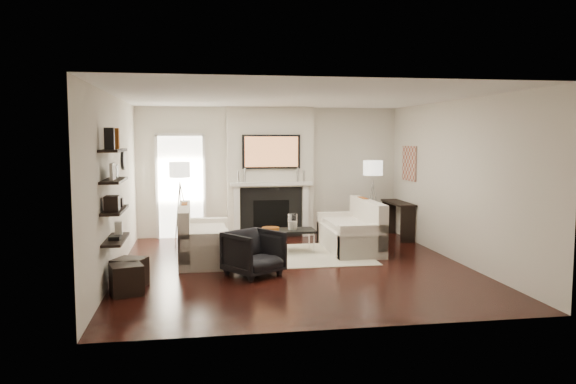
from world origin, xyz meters
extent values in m
plane|color=black|center=(0.00, 0.00, 0.00)|extent=(6.00, 6.00, 0.00)
plane|color=white|center=(0.00, 0.00, 2.70)|extent=(6.00, 6.00, 0.00)
plane|color=silver|center=(0.00, 3.00, 1.35)|extent=(5.50, 0.00, 5.50)
plane|color=silver|center=(0.00, -3.00, 1.35)|extent=(5.50, 0.00, 5.50)
plane|color=silver|center=(-2.75, 0.00, 1.35)|extent=(0.00, 6.00, 6.00)
plane|color=silver|center=(2.75, 0.00, 1.35)|extent=(0.00, 6.00, 6.00)
cube|color=silver|center=(0.00, 2.88, 1.35)|extent=(1.80, 0.25, 2.70)
cube|color=black|center=(0.00, 2.74, 0.52)|extent=(1.30, 0.02, 1.04)
cube|color=black|center=(0.00, 2.73, 0.45)|extent=(0.75, 0.02, 0.65)
cube|color=white|center=(-0.72, 2.71, 0.55)|extent=(0.12, 0.08, 1.10)
cube|color=white|center=(0.72, 2.71, 0.55)|extent=(0.12, 0.08, 1.10)
cube|color=white|center=(0.00, 2.69, 1.12)|extent=(1.70, 0.18, 0.07)
cube|color=black|center=(0.00, 2.71, 1.78)|extent=(1.20, 0.06, 0.70)
cube|color=#BF723F|center=(0.00, 2.68, 1.78)|extent=(1.10, 0.00, 0.62)
cylinder|color=silver|center=(-0.55, 2.70, 1.30)|extent=(0.04, 0.04, 0.30)
cylinder|color=silver|center=(-0.68, 2.70, 1.27)|extent=(0.04, 0.04, 0.24)
cylinder|color=silver|center=(0.55, 2.70, 1.30)|extent=(0.04, 0.04, 0.30)
cylinder|color=silver|center=(0.68, 2.70, 1.27)|extent=(0.04, 0.04, 0.24)
cube|color=white|center=(-1.85, 2.98, 1.05)|extent=(0.90, 0.02, 2.10)
cube|color=white|center=(-2.33, 2.96, 1.05)|extent=(0.06, 0.06, 2.16)
cube|color=white|center=(-1.37, 2.96, 1.05)|extent=(0.06, 0.06, 2.16)
cube|color=white|center=(-1.85, 2.96, 2.13)|extent=(1.02, 0.06, 0.06)
cube|color=beige|center=(0.14, 0.83, 0.01)|extent=(2.60, 2.00, 0.01)
cube|color=silver|center=(-1.41, 0.74, 0.21)|extent=(0.85, 1.80, 0.42)
cube|color=silver|center=(-1.74, 0.74, 0.53)|extent=(0.18, 1.80, 0.80)
cube|color=silver|center=(-1.41, -0.07, 0.30)|extent=(0.85, 0.18, 0.60)
cube|color=silver|center=(-1.41, 1.55, 0.30)|extent=(0.85, 0.18, 0.60)
cube|color=silver|center=(-1.36, 0.74, 0.47)|extent=(0.63, 1.44, 0.10)
cube|color=#8E4511|center=(-1.74, 1.04, 0.73)|extent=(0.10, 0.42, 0.42)
cube|color=black|center=(-1.74, 0.44, 0.72)|extent=(0.10, 0.40, 0.40)
cube|color=silver|center=(1.24, 1.14, 0.21)|extent=(0.85, 1.80, 0.42)
cube|color=silver|center=(1.58, 1.14, 0.53)|extent=(0.18, 1.80, 0.80)
cube|color=silver|center=(1.24, 0.33, 0.30)|extent=(0.85, 0.18, 0.60)
cube|color=silver|center=(1.24, 1.95, 0.30)|extent=(0.85, 0.18, 0.60)
cube|color=silver|center=(1.19, 1.14, 0.47)|extent=(0.63, 1.44, 0.10)
cube|color=#8E4511|center=(1.58, 1.44, 0.73)|extent=(0.10, 0.42, 0.42)
cube|color=black|center=(1.58, 0.84, 0.72)|extent=(0.10, 0.40, 0.40)
cube|color=black|center=(0.02, 1.10, 0.40)|extent=(1.10, 0.55, 0.04)
cylinder|color=silver|center=(-0.48, 0.88, 0.19)|extent=(0.02, 0.02, 0.38)
cylinder|color=silver|center=(0.52, 0.88, 0.19)|extent=(0.02, 0.02, 0.38)
cylinder|color=silver|center=(-0.48, 1.32, 0.19)|extent=(0.02, 0.02, 0.38)
cylinder|color=silver|center=(0.52, 1.32, 0.19)|extent=(0.02, 0.02, 0.38)
cylinder|color=white|center=(0.17, 1.10, 0.56)|extent=(0.17, 0.17, 0.30)
cylinder|color=white|center=(0.17, 1.10, 0.50)|extent=(0.11, 0.11, 0.16)
cylinder|color=#C66A21|center=(-0.23, 1.10, 0.45)|extent=(0.31, 0.31, 0.05)
imported|color=black|center=(-0.70, -0.46, 0.37)|extent=(0.98, 0.97, 0.74)
cylinder|color=silver|center=(-1.85, 2.32, 0.60)|extent=(0.02, 0.02, 1.20)
cylinder|color=white|center=(-1.85, 2.32, 1.45)|extent=(0.40, 0.40, 0.30)
cylinder|color=silver|center=(-1.74, 2.32, 0.60)|extent=(0.25, 0.02, 1.23)
cylinder|color=silver|center=(-1.91, 2.42, 0.60)|extent=(0.14, 0.22, 1.23)
cylinder|color=silver|center=(-1.91, 2.23, 0.60)|extent=(0.14, 0.22, 1.23)
cylinder|color=silver|center=(2.05, 2.31, 0.60)|extent=(0.02, 0.02, 1.20)
cylinder|color=white|center=(2.05, 2.31, 1.45)|extent=(0.40, 0.40, 0.30)
cylinder|color=silver|center=(2.16, 2.31, 0.60)|extent=(0.25, 0.02, 1.23)
cylinder|color=silver|center=(2.00, 2.41, 0.60)|extent=(0.14, 0.22, 1.23)
cylinder|color=silver|center=(1.99, 2.22, 0.60)|extent=(0.14, 0.22, 1.23)
cube|color=black|center=(2.57, 2.21, 0.73)|extent=(0.35, 1.20, 0.04)
cube|color=black|center=(2.57, 1.66, 0.35)|extent=(0.30, 0.04, 0.71)
cube|color=black|center=(2.57, 2.76, 0.35)|extent=(0.30, 0.04, 0.71)
cube|color=#AD7256|center=(2.73, 2.05, 1.55)|extent=(0.03, 0.70, 0.70)
cube|color=black|center=(-2.62, -1.00, 0.70)|extent=(0.25, 1.00, 0.03)
cube|color=black|center=(-2.62, -1.00, 1.10)|extent=(0.25, 1.00, 0.04)
cube|color=black|center=(-2.62, -1.00, 1.50)|extent=(0.25, 1.00, 0.04)
cube|color=black|center=(-2.62, -1.00, 1.90)|extent=(0.25, 1.00, 0.04)
cube|color=black|center=(-2.62, -1.30, 2.06)|extent=(0.12, 0.10, 0.28)
cube|color=#8E4511|center=(-2.62, -0.86, 2.06)|extent=(0.12, 0.10, 0.28)
cube|color=white|center=(-2.62, -1.10, 1.63)|extent=(0.04, 0.30, 0.22)
cube|color=black|center=(-2.62, -0.78, 1.61)|extent=(0.04, 0.22, 0.18)
cube|color=black|center=(-2.62, -1.24, 1.22)|extent=(0.18, 0.25, 0.20)
cube|color=black|center=(-2.62, -0.75, 1.18)|extent=(0.15, 0.12, 0.12)
cube|color=black|center=(-2.62, -1.10, 0.74)|extent=(0.14, 0.20, 0.05)
cube|color=white|center=(-2.62, -0.69, 0.81)|extent=(0.10, 0.10, 0.18)
cylinder|color=black|center=(-2.73, 0.90, 1.70)|extent=(0.04, 0.34, 0.34)
cylinder|color=white|center=(-2.71, 0.90, 1.70)|extent=(0.01, 0.29, 0.29)
cube|color=black|center=(-2.47, -0.84, 0.20)|extent=(0.53, 0.53, 0.40)
cube|color=black|center=(-2.47, -1.22, 0.20)|extent=(0.50, 0.50, 0.40)
camera|label=1|loc=(-1.54, -8.74, 2.07)|focal=35.00mm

